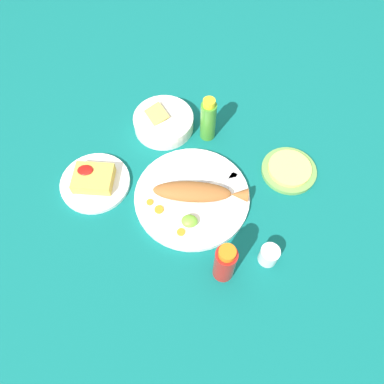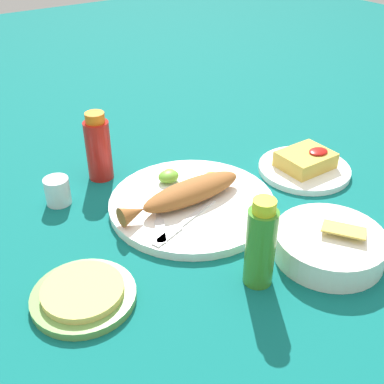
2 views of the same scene
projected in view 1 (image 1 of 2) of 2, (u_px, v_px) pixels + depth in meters
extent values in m
plane|color=#0C605B|center=(192.00, 198.00, 1.12)|extent=(4.00, 4.00, 0.00)
cylinder|color=white|center=(192.00, 197.00, 1.11)|extent=(0.34, 0.34, 0.02)
ellipsoid|color=#935628|center=(192.00, 192.00, 1.08)|extent=(0.23, 0.07, 0.04)
cone|color=#935628|center=(239.00, 194.00, 1.08)|extent=(0.05, 0.04, 0.04)
cube|color=silver|center=(199.00, 183.00, 1.12)|extent=(0.11, 0.05, 0.00)
cube|color=silver|center=(229.00, 176.00, 1.13)|extent=(0.07, 0.04, 0.00)
cube|color=silver|center=(214.00, 205.00, 1.09)|extent=(0.06, 0.11, 0.00)
cube|color=silver|center=(230.00, 182.00, 1.13)|extent=(0.05, 0.07, 0.00)
cylinder|color=orange|center=(150.00, 202.00, 1.09)|extent=(0.02, 0.02, 0.00)
cylinder|color=orange|center=(159.00, 209.00, 1.08)|extent=(0.03, 0.03, 0.00)
cylinder|color=orange|center=(181.00, 232.00, 1.04)|extent=(0.02, 0.02, 0.00)
ellipsoid|color=#6BB233|center=(190.00, 221.00, 1.05)|extent=(0.05, 0.04, 0.03)
cylinder|color=#B21914|center=(225.00, 264.00, 0.95)|extent=(0.06, 0.06, 0.14)
cylinder|color=orange|center=(227.00, 253.00, 0.88)|extent=(0.04, 0.04, 0.02)
cylinder|color=#3D8428|center=(208.00, 121.00, 1.18)|extent=(0.05, 0.05, 0.14)
cylinder|color=yellow|center=(209.00, 103.00, 1.10)|extent=(0.04, 0.04, 0.02)
cylinder|color=silver|center=(269.00, 255.00, 1.00)|extent=(0.05, 0.05, 0.06)
cylinder|color=white|center=(268.00, 257.00, 1.01)|extent=(0.04, 0.04, 0.03)
cylinder|color=white|center=(95.00, 183.00, 1.14)|extent=(0.21, 0.21, 0.01)
cube|color=gold|center=(93.00, 178.00, 1.12)|extent=(0.12, 0.09, 0.04)
ellipsoid|color=#AD140F|center=(85.00, 170.00, 1.11)|extent=(0.05, 0.04, 0.01)
cylinder|color=white|center=(164.00, 122.00, 1.23)|extent=(0.20, 0.20, 0.05)
cylinder|color=olive|center=(163.00, 119.00, 1.22)|extent=(0.17, 0.17, 0.02)
cube|color=gold|center=(153.00, 116.00, 1.21)|extent=(0.11, 0.11, 0.02)
cylinder|color=#6B9E4C|center=(289.00, 170.00, 1.16)|extent=(0.17, 0.17, 0.01)
cylinder|color=#E0C666|center=(290.00, 168.00, 1.15)|extent=(0.13, 0.13, 0.01)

